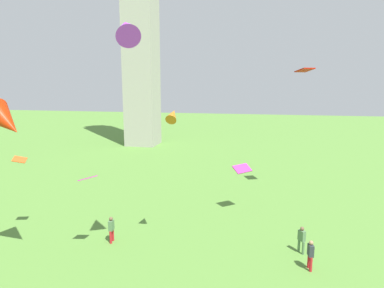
% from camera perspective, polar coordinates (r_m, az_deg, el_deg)
% --- Properties ---
extents(person_0, '(0.35, 0.56, 1.84)m').
position_cam_1_polar(person_0, '(21.62, 19.75, -17.32)').
color(person_0, red).
rests_on(person_0, ground_plane).
extents(person_2, '(0.31, 0.57, 1.84)m').
position_cam_1_polar(person_2, '(24.23, -13.74, -13.88)').
color(person_2, red).
rests_on(person_2, ground_plane).
extents(person_3, '(0.50, 0.54, 1.80)m').
position_cam_1_polar(person_3, '(23.33, 18.38, -15.17)').
color(person_3, '#51754C').
rests_on(person_3, ground_plane).
extents(kite_flying_0, '(3.06, 2.30, 2.51)m').
position_cam_1_polar(kite_flying_0, '(21.09, -29.50, 3.46)').
color(kite_flying_0, '#BB2506').
extents(kite_flying_1, '(0.96, 0.86, 0.49)m').
position_cam_1_polar(kite_flying_1, '(26.51, -27.59, -2.38)').
color(kite_flying_1, '#ED4F1A').
extents(kite_flying_2, '(2.14, 2.51, 2.01)m').
position_cam_1_polar(kite_flying_2, '(18.27, -11.21, 18.90)').
color(kite_flying_2, '#B038EB').
extents(kite_flying_3, '(0.72, 1.22, 1.12)m').
position_cam_1_polar(kite_flying_3, '(20.86, -3.36, 5.01)').
color(kite_flying_3, '#C26D17').
extents(kite_flying_4, '(0.98, 0.73, 0.43)m').
position_cam_1_polar(kite_flying_4, '(21.55, -17.55, -5.63)').
color(kite_flying_4, '#DB30B5').
extents(kite_flying_5, '(1.72, 1.59, 0.65)m').
position_cam_1_polar(kite_flying_5, '(28.32, 8.65, -4.21)').
color(kite_flying_5, '#C731A0').
extents(kite_flying_6, '(1.79, 2.05, 0.37)m').
position_cam_1_polar(kite_flying_6, '(33.48, 18.85, 11.98)').
color(kite_flying_6, '#B51107').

